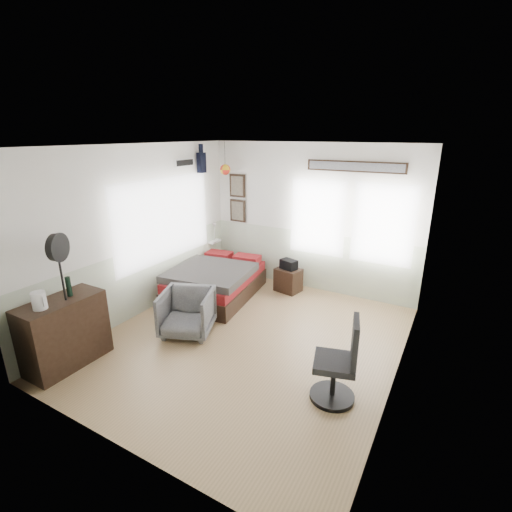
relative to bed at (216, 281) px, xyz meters
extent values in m
cube|color=#9E7D54|center=(1.30, -1.03, -0.29)|extent=(4.00, 4.50, 0.01)
cube|color=silver|center=(1.30, 1.22, 1.07)|extent=(4.00, 0.02, 2.70)
cube|color=silver|center=(1.30, -3.28, 1.07)|extent=(4.00, 0.02, 2.70)
cube|color=silver|center=(-0.70, -1.03, 1.07)|extent=(0.02, 4.50, 2.70)
cube|color=silver|center=(3.30, -1.03, 1.07)|extent=(0.02, 4.50, 2.70)
cube|color=white|center=(1.30, -1.03, 2.42)|extent=(4.00, 4.50, 0.02)
cube|color=#B8BFAF|center=(1.30, 1.21, 0.27)|extent=(4.00, 0.01, 1.10)
cube|color=#B8BFAF|center=(-0.69, -1.03, 0.27)|extent=(0.01, 4.50, 1.10)
cube|color=#B8BFAF|center=(3.29, -1.03, 0.27)|extent=(0.01, 4.50, 1.10)
cube|color=silver|center=(-0.66, -0.48, 1.17)|extent=(0.03, 2.20, 1.35)
cube|color=silver|center=(1.45, 1.18, 1.12)|extent=(0.95, 0.03, 1.30)
cube|color=silver|center=(2.60, 1.18, 1.12)|extent=(0.95, 0.03, 1.30)
cube|color=black|center=(-0.25, 1.18, 1.07)|extent=(0.35, 0.03, 0.45)
cube|color=black|center=(-0.25, 1.18, 1.57)|extent=(0.35, 0.03, 0.45)
cube|color=#7F7259|center=(-0.25, 1.17, 1.07)|extent=(0.27, 0.01, 0.37)
cube|color=#7F7259|center=(-0.25, 1.17, 1.57)|extent=(0.27, 0.01, 0.37)
cube|color=black|center=(2.05, 1.18, 2.04)|extent=(1.65, 0.03, 0.18)
cube|color=gray|center=(2.05, 1.17, 2.04)|extent=(1.58, 0.01, 0.13)
cube|color=white|center=(-0.66, 0.12, 2.07)|extent=(0.02, 0.48, 0.14)
sphere|color=red|center=(-0.35, 0.92, 1.90)|extent=(0.20, 0.20, 0.20)
cube|color=#312018|center=(0.00, 0.01, -0.14)|extent=(1.52, 1.98, 0.29)
cube|color=maroon|center=(0.00, 0.01, 0.09)|extent=(1.47, 1.94, 0.16)
cube|color=#373737|center=(0.00, -0.19, 0.24)|extent=(1.50, 1.45, 0.13)
cube|color=maroon|center=(-0.30, 0.74, 0.24)|extent=(0.54, 0.38, 0.13)
cube|color=maroon|center=(0.30, 0.74, 0.24)|extent=(0.54, 0.38, 0.13)
cube|color=#312018|center=(-0.44, -2.66, 0.17)|extent=(0.48, 1.00, 0.90)
imported|color=gray|center=(0.41, -1.30, 0.05)|extent=(0.94, 0.95, 0.67)
cube|color=#312018|center=(1.06, 0.85, -0.06)|extent=(0.50, 0.43, 0.44)
cylinder|color=black|center=(2.75, -1.63, -0.26)|extent=(0.50, 0.50, 0.05)
cylinder|color=black|center=(2.75, -1.63, -0.04)|extent=(0.06, 0.06, 0.39)
cube|color=#2A2A2C|center=(2.75, -1.63, 0.18)|extent=(0.55, 0.55, 0.08)
cube|color=#2A2A2C|center=(2.93, -1.57, 0.47)|extent=(0.17, 0.41, 0.50)
cylinder|color=silver|center=(-0.40, -2.91, 0.72)|extent=(0.16, 0.16, 0.21)
cube|color=silver|center=(-0.30, -2.91, 0.73)|extent=(0.02, 0.02, 0.13)
cylinder|color=black|center=(-0.43, -2.51, 0.74)|extent=(0.06, 0.06, 0.25)
cylinder|color=black|center=(-0.36, -2.61, 0.94)|extent=(0.03, 0.03, 0.65)
cylinder|color=black|center=(-0.36, -2.61, 1.29)|extent=(0.19, 0.33, 0.33)
cylinder|color=black|center=(-0.32, -2.61, 1.29)|extent=(0.16, 0.33, 0.35)
cube|color=black|center=(1.06, 0.85, 0.25)|extent=(0.34, 0.27, 0.18)
camera|label=1|loc=(3.71, -5.07, 2.57)|focal=26.00mm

